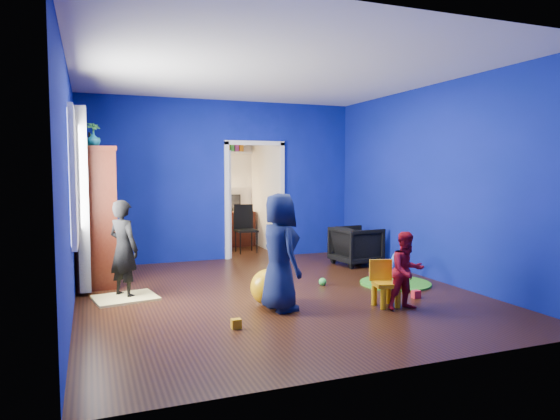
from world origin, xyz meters
name	(u,v)px	position (x,y,z in m)	size (l,w,h in m)	color
floor	(276,293)	(0.00, 0.00, 0.00)	(5.00, 5.50, 0.01)	black
ceiling	(276,72)	(0.00, 0.00, 2.90)	(5.00, 5.50, 0.01)	white
wall_back	(223,180)	(0.00, 2.75, 1.45)	(5.00, 0.02, 2.90)	navy
wall_front	(396,193)	(0.00, -2.75, 1.45)	(5.00, 0.02, 2.90)	navy
wall_left	(69,187)	(-2.50, 0.00, 1.45)	(0.02, 5.50, 2.90)	navy
wall_right	(433,183)	(2.50, 0.00, 1.45)	(0.02, 5.50, 2.90)	navy
alcove	(241,189)	(0.60, 3.62, 1.25)	(1.00, 1.75, 2.50)	silver
armchair	(356,246)	(2.01, 1.39, 0.33)	(0.71, 0.73, 0.67)	black
child_black	(124,249)	(-1.90, 0.50, 0.63)	(0.46, 0.30, 1.26)	black
child_navy	(280,252)	(-0.24, -0.77, 0.69)	(0.67, 0.44, 1.37)	#101B3C
toddler_red	(407,271)	(1.16, -1.28, 0.46)	(0.45, 0.35, 0.92)	red
vase	(93,139)	(-2.22, 1.21, 2.06)	(0.18, 0.18, 0.19)	#0C5962
potted_plant	(93,135)	(-2.22, 1.73, 2.15)	(0.21, 0.21, 0.37)	#2E8033
tv_armoire	(95,216)	(-2.22, 1.51, 0.98)	(0.58, 1.14, 1.96)	#3C150A
crt_tv	(98,213)	(-2.18, 1.51, 1.02)	(0.46, 0.70, 0.54)	silver
yellow_blanket	(125,298)	(-1.90, 0.40, 0.01)	(0.75, 0.60, 0.03)	#F2E07A
hopper_ball	(268,287)	(-0.29, -0.52, 0.22)	(0.44, 0.44, 0.44)	yellow
kid_chair	(386,286)	(1.01, -1.08, 0.25)	(0.28, 0.28, 0.50)	yellow
play_mat	(395,283)	(1.79, -0.12, 0.01)	(1.00, 1.00, 0.03)	#4EA625
toy_arch	(395,283)	(1.79, -0.12, 0.02)	(0.89, 0.89, 0.05)	#3F8CD8
window_left	(71,177)	(-2.48, 0.35, 1.55)	(0.03, 0.95, 1.55)	white
curtain	(83,200)	(-2.37, 0.90, 1.25)	(0.14, 0.42, 2.40)	slate
doorway	(255,202)	(0.60, 2.75, 1.05)	(1.16, 0.10, 2.10)	white
study_desk	(233,229)	(0.60, 4.26, 0.38)	(0.88, 0.44, 0.75)	#3D140A
desk_monitor	(231,202)	(0.60, 4.38, 0.95)	(0.40, 0.05, 0.32)	black
desk_lamp	(220,203)	(0.32, 4.32, 0.93)	(0.14, 0.14, 0.14)	#FFD88C
folding_chair	(246,230)	(0.60, 3.30, 0.46)	(0.40, 0.40, 0.92)	black
book_shelf	(231,153)	(0.60, 4.37, 2.02)	(0.88, 0.24, 0.04)	white
toy_0	(416,294)	(1.58, -0.89, 0.05)	(0.10, 0.08, 0.10)	red
toy_1	(373,267)	(2.01, 0.83, 0.06)	(0.11, 0.11, 0.11)	blue
toy_2	(236,324)	(-0.91, -1.26, 0.05)	(0.10, 0.08, 0.10)	orange
toy_3	(323,281)	(0.78, 0.19, 0.06)	(0.11, 0.11, 0.11)	green
toy_4	(373,276)	(1.67, 0.29, 0.05)	(0.10, 0.08, 0.10)	#D14EB9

